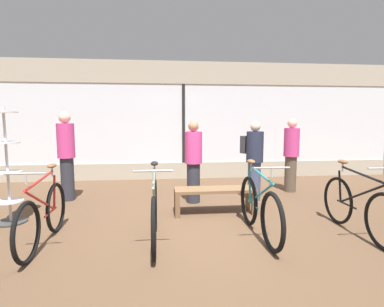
{
  "coord_description": "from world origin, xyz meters",
  "views": [
    {
      "loc": [
        -0.65,
        -4.16,
        1.64
      ],
      "look_at": [
        0.0,
        1.88,
        0.95
      ],
      "focal_mm": 28.0,
      "sensor_mm": 36.0,
      "label": 1
    }
  ],
  "objects": [
    {
      "name": "accessory_rack",
      "position": [
        -3.04,
        0.76,
        0.76
      ],
      "size": [
        0.48,
        0.48,
        1.85
      ],
      "color": "#333333",
      "rests_on": "ground_plane"
    },
    {
      "name": "customer_near_bench",
      "position": [
        1.25,
        1.7,
        0.86
      ],
      "size": [
        0.48,
        0.56,
        1.61
      ],
      "color": "#424C6B",
      "rests_on": "ground_plane"
    },
    {
      "name": "display_bench",
      "position": [
        0.29,
        0.89,
        0.37
      ],
      "size": [
        1.4,
        0.44,
        0.45
      ],
      "color": "brown",
      "rests_on": "ground_plane"
    },
    {
      "name": "shop_back_wall",
      "position": [
        0.0,
        4.07,
        1.64
      ],
      "size": [
        12.0,
        0.08,
        3.2
      ],
      "color": "#B2A893",
      "rests_on": "ground_plane"
    },
    {
      "name": "customer_mid_floor",
      "position": [
        -2.53,
        2.07,
        0.95
      ],
      "size": [
        0.35,
        0.35,
        1.79
      ],
      "color": "#2D2D38",
      "rests_on": "ground_plane"
    },
    {
      "name": "bicycle_right",
      "position": [
        0.72,
        -0.19,
        0.41
      ],
      "size": [
        0.46,
        1.74,
        1.06
      ],
      "color": "black",
      "rests_on": "ground_plane"
    },
    {
      "name": "bicycle_left",
      "position": [
        -0.74,
        -0.21,
        0.41
      ],
      "size": [
        0.46,
        1.76,
        1.05
      ],
      "color": "black",
      "rests_on": "ground_plane"
    },
    {
      "name": "ground_plane",
      "position": [
        0.0,
        0.0,
        0.0
      ],
      "size": [
        24.0,
        24.0,
        0.0
      ],
      "primitive_type": "plane",
      "color": "brown"
    },
    {
      "name": "bicycle_far_right",
      "position": [
        2.14,
        -0.31,
        0.41
      ],
      "size": [
        0.46,
        1.74,
        1.05
      ],
      "color": "black",
      "rests_on": "ground_plane"
    },
    {
      "name": "customer_near_rack",
      "position": [
        2.31,
        2.29,
        0.87
      ],
      "size": [
        0.47,
        0.47,
        1.66
      ],
      "color": "brown",
      "rests_on": "ground_plane"
    },
    {
      "name": "bicycle_far_left",
      "position": [
        -2.18,
        -0.18,
        0.39
      ],
      "size": [
        0.46,
        1.7,
        1.04
      ],
      "color": "black",
      "rests_on": "ground_plane"
    },
    {
      "name": "customer_by_window",
      "position": [
        -0.0,
        1.63,
        0.84
      ],
      "size": [
        0.44,
        0.44,
        1.61
      ],
      "color": "#2D2D38",
      "rests_on": "ground_plane"
    }
  ]
}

